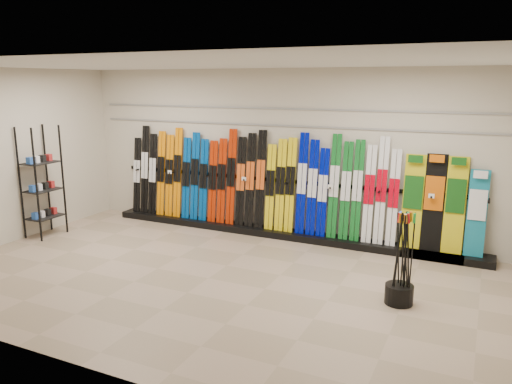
% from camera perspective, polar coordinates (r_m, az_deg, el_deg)
% --- Properties ---
extents(floor, '(8.00, 8.00, 0.00)m').
position_cam_1_polar(floor, '(7.31, -5.46, -9.79)').
color(floor, gray).
rests_on(floor, ground).
extents(back_wall, '(8.00, 0.00, 8.00)m').
position_cam_1_polar(back_wall, '(9.09, 2.39, 4.49)').
color(back_wall, beige).
rests_on(back_wall, floor).
extents(left_wall, '(0.00, 5.00, 5.00)m').
position_cam_1_polar(left_wall, '(9.56, -26.84, 3.54)').
color(left_wall, beige).
rests_on(left_wall, floor).
extents(ceiling, '(8.00, 8.00, 0.00)m').
position_cam_1_polar(ceiling, '(6.77, -6.00, 14.40)').
color(ceiling, silver).
rests_on(ceiling, back_wall).
extents(ski_rack_base, '(8.00, 0.40, 0.12)m').
position_cam_1_polar(ski_rack_base, '(9.13, 3.07, -4.76)').
color(ski_rack_base, black).
rests_on(ski_rack_base, floor).
extents(skis, '(5.37, 0.23, 1.79)m').
position_cam_1_polar(skis, '(9.21, -0.58, 1.16)').
color(skis, black).
rests_on(skis, ski_rack_base).
extents(snowboards, '(1.27, 0.24, 1.54)m').
position_cam_1_polar(snowboards, '(8.40, 20.51, -1.42)').
color(snowboards, gold).
rests_on(snowboards, ski_rack_base).
extents(accessory_rack, '(0.40, 0.60, 2.01)m').
position_cam_1_polar(accessory_rack, '(9.77, -23.26, 1.08)').
color(accessory_rack, black).
rests_on(accessory_rack, floor).
extents(pole_bin, '(0.36, 0.36, 0.25)m').
position_cam_1_polar(pole_bin, '(6.73, 16.02, -11.16)').
color(pole_bin, black).
rests_on(pole_bin, floor).
extents(ski_poles, '(0.25, 0.24, 1.18)m').
position_cam_1_polar(ski_poles, '(6.54, 16.47, -7.30)').
color(ski_poles, black).
rests_on(ski_poles, pole_bin).
extents(slatwall_rail_0, '(7.60, 0.02, 0.03)m').
position_cam_1_polar(slatwall_rail_0, '(9.02, 2.37, 7.62)').
color(slatwall_rail_0, gray).
rests_on(slatwall_rail_0, back_wall).
extents(slatwall_rail_1, '(7.60, 0.02, 0.03)m').
position_cam_1_polar(slatwall_rail_1, '(9.00, 2.38, 9.53)').
color(slatwall_rail_1, gray).
rests_on(slatwall_rail_1, back_wall).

